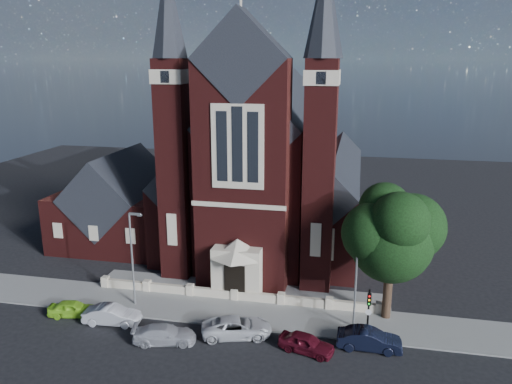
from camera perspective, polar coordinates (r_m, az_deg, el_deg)
ground at (r=51.16m, az=-0.08°, el=-7.98°), size 120.00×120.00×0.00m
pavement_strip at (r=41.95m, az=-3.11°, el=-13.45°), size 60.00×5.00×0.12m
forecourt_paving at (r=45.39m, az=-1.80°, el=-11.11°), size 26.00×3.00×0.14m
forecourt_wall at (r=43.66m, az=-2.42°, el=-12.24°), size 24.00×0.40×0.90m
church at (r=56.16m, az=1.59°, el=2.87°), size 20.01×34.90×29.20m
parish_hall at (r=57.67m, az=-15.20°, el=-1.62°), size 12.00×12.20×10.24m
street_tree at (r=39.15m, az=15.41°, el=-4.97°), size 6.40×6.60×10.70m
street_lamp_left at (r=42.17m, az=-13.90°, el=-6.84°), size 1.16×0.22×8.09m
street_lamp_right at (r=38.32m, az=11.52°, el=-8.97°), size 1.16×0.22×8.09m
traffic_signal at (r=37.78m, az=12.75°, el=-12.80°), size 0.28×0.42×4.00m
car_lime_van at (r=43.49m, az=-20.23°, el=-12.39°), size 4.00×2.28×1.28m
car_silver_a at (r=41.37m, az=-16.13°, el=-13.36°), size 4.54×1.93×1.46m
car_silver_b at (r=38.11m, az=-10.42°, el=-15.71°), size 4.86×2.81×1.32m
car_white_suv at (r=38.32m, az=-2.22°, el=-15.16°), size 5.67×3.74×1.45m
car_dark_red at (r=36.68m, az=5.78°, el=-16.81°), size 4.26×2.62×1.35m
car_navy at (r=37.63m, az=12.82°, el=-16.12°), size 4.55×1.60×1.50m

